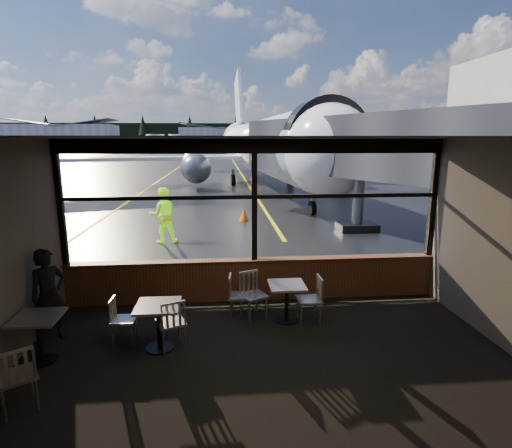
{
  "coord_description": "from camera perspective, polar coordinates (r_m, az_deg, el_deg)",
  "views": [
    {
      "loc": [
        -0.7,
        -8.31,
        3.48
      ],
      "look_at": [
        0.13,
        1.0,
        1.5
      ],
      "focal_mm": 28.0,
      "sensor_mm": 36.0,
      "label": 1
    }
  ],
  "objects": [
    {
      "name": "ground_plane",
      "position": [
        128.36,
        -4.88,
        10.35
      ],
      "size": [
        520.0,
        520.0,
        0.0
      ],
      "primitive_type": "plane",
      "color": "black",
      "rests_on": "ground"
    },
    {
      "name": "carpet_floor",
      "position": [
        6.38,
        2.2,
        -20.99
      ],
      "size": [
        8.0,
        6.0,
        0.01
      ],
      "primitive_type": "cube",
      "color": "black",
      "rests_on": "ground"
    },
    {
      "name": "ceiling",
      "position": [
        5.35,
        2.5,
        12.18
      ],
      "size": [
        8.0,
        6.0,
        0.04
      ],
      "primitive_type": "cube",
      "color": "#38332D",
      "rests_on": "ground"
    },
    {
      "name": "wall_back",
      "position": [
        2.97,
        10.54,
        -23.88
      ],
      "size": [
        8.0,
        0.04,
        3.5
      ],
      "primitive_type": "cube",
      "color": "#544C43",
      "rests_on": "ground"
    },
    {
      "name": "window_sill",
      "position": [
        8.87,
        -0.25,
        -8.01
      ],
      "size": [
        8.0,
        0.28,
        0.9
      ],
      "primitive_type": "cube",
      "color": "#502B18",
      "rests_on": "ground"
    },
    {
      "name": "window_header",
      "position": [
        8.34,
        -0.27,
        11.07
      ],
      "size": [
        8.0,
        0.18,
        0.3
      ],
      "primitive_type": "cube",
      "color": "black",
      "rests_on": "ground"
    },
    {
      "name": "mullion_left",
      "position": [
        9.01,
        -26.19,
        2.57
      ],
      "size": [
        0.12,
        0.12,
        2.6
      ],
      "primitive_type": "cube",
      "color": "black",
      "rests_on": "ground"
    },
    {
      "name": "mullion_centre",
      "position": [
        8.43,
        -0.26,
        3.24
      ],
      "size": [
        0.12,
        0.12,
        2.6
      ],
      "primitive_type": "cube",
      "color": "black",
      "rests_on": "ground"
    },
    {
      "name": "mullion_right",
      "position": [
        9.61,
        23.96,
        3.28
      ],
      "size": [
        0.12,
        0.12,
        2.6
      ],
      "primitive_type": "cube",
      "color": "black",
      "rests_on": "ground"
    },
    {
      "name": "window_transom",
      "position": [
        8.42,
        -0.26,
        3.91
      ],
      "size": [
        8.0,
        0.1,
        0.08
      ],
      "primitive_type": "cube",
      "color": "black",
      "rests_on": "ground"
    },
    {
      "name": "airliner",
      "position": [
        30.78,
        1.27,
        15.83
      ],
      "size": [
        33.09,
        38.67,
        11.13
      ],
      "primitive_type": null,
      "rotation": [
        0.0,
        0.0,
        0.08
      ],
      "color": "white",
      "rests_on": "ground_plane"
    },
    {
      "name": "jet_bridge",
      "position": [
        14.51,
        12.26,
        7.22
      ],
      "size": [
        8.81,
        10.77,
        4.7
      ],
      "primitive_type": null,
      "color": "#2B2B2D",
      "rests_on": "ground_plane"
    },
    {
      "name": "cafe_table_near",
      "position": [
        7.92,
        4.4,
        -11.14
      ],
      "size": [
        0.69,
        0.69,
        0.75
      ],
      "primitive_type": null,
      "color": "#9F9992",
      "rests_on": "carpet_floor"
    },
    {
      "name": "cafe_table_mid",
      "position": [
        7.11,
        -13.69,
        -14.09
      ],
      "size": [
        0.72,
        0.72,
        0.79
      ],
      "primitive_type": null,
      "color": "gray",
      "rests_on": "carpet_floor"
    },
    {
      "name": "cafe_table_left",
      "position": [
        7.4,
        -28.51,
        -14.27
      ],
      "size": [
        0.7,
        0.7,
        0.77
      ],
      "primitive_type": null,
      "color": "#9C9790",
      "rests_on": "carpet_floor"
    },
    {
      "name": "chair_near_e",
      "position": [
        7.83,
        7.54,
        -10.73
      ],
      "size": [
        0.52,
        0.52,
        0.95
      ],
      "primitive_type": null,
      "rotation": [
        0.0,
        0.0,
        1.58
      ],
      "color": "#ACA89B",
      "rests_on": "carpet_floor"
    },
    {
      "name": "chair_near_w",
      "position": [
        8.0,
        -2.3,
        -10.33
      ],
      "size": [
        0.53,
        0.53,
        0.9
      ],
      "primitive_type": null,
      "rotation": [
        0.0,
        0.0,
        -1.67
      ],
      "color": "#A9A499",
      "rests_on": "carpet_floor"
    },
    {
      "name": "chair_near_n",
      "position": [
        7.93,
        -0.34,
        -10.28
      ],
      "size": [
        0.69,
        0.69,
        0.95
      ],
      "primitive_type": null,
      "rotation": [
        0.0,
        0.0,
        3.58
      ],
      "color": "beige",
      "rests_on": "carpet_floor"
    },
    {
      "name": "chair_mid_s",
      "position": [
        7.05,
        -12.06,
        -13.67
      ],
      "size": [
        0.65,
        0.65,
        0.92
      ],
      "primitive_type": null,
      "rotation": [
        0.0,
        0.0,
        0.37
      ],
      "color": "#ADA89C",
      "rests_on": "carpet_floor"
    },
    {
      "name": "chair_mid_w",
      "position": [
        7.47,
        -18.35,
        -12.91
      ],
      "size": [
        0.47,
        0.47,
        0.82
      ],
      "primitive_type": null,
      "rotation": [
        0.0,
        0.0,
        -1.61
      ],
      "color": "beige",
      "rests_on": "carpet_floor"
    },
    {
      "name": "chair_left_s",
      "position": [
        6.32,
        -31.05,
        -18.21
      ],
      "size": [
        0.72,
        0.72,
        0.96
      ],
      "primitive_type": null,
      "rotation": [
        0.0,
        0.0,
        0.58
      ],
      "color": "#ABA79A",
      "rests_on": "carpet_floor"
    },
    {
      "name": "passenger",
      "position": [
        7.88,
        -27.48,
        -9.07
      ],
      "size": [
        0.71,
        0.71,
        1.67
      ],
      "primitive_type": "imported",
      "rotation": [
        0.0,
        0.0,
        0.78
      ],
      "color": "black",
      "rests_on": "carpet_floor"
    },
    {
      "name": "ground_crew",
      "position": [
        14.03,
        -13.14,
        1.25
      ],
      "size": [
        1.05,
        0.9,
        1.9
      ],
      "primitive_type": "imported",
      "rotation": [
        0.0,
        0.0,
        3.35
      ],
      "color": "#BFF219",
      "rests_on": "ground_plane"
    },
    {
      "name": "cone_nose",
      "position": [
        17.46,
        -1.75,
        1.38
      ],
      "size": [
        0.4,
        0.4,
        0.56
      ],
      "primitive_type": "cone",
      "color": "#FD6207",
      "rests_on": "ground_plane"
    },
    {
      "name": "hangar_left",
      "position": [
        200.66,
        -25.86,
        11.36
      ],
      "size": [
        45.0,
        18.0,
        11.0
      ],
      "primitive_type": null,
      "color": "silver",
      "rests_on": "ground_plane"
    },
    {
      "name": "hangar_mid",
      "position": [
        193.31,
        -5.02,
        12.35
      ],
      "size": [
        38.0,
        15.0,
        10.0
      ],
      "primitive_type": null,
      "color": "silver",
      "rests_on": "ground_plane"
    },
    {
      "name": "hangar_right",
      "position": [
        195.96,
        13.24,
        12.38
      ],
      "size": [
        50.0,
        20.0,
        12.0
      ],
      "primitive_type": null,
      "color": "silver",
      "rests_on": "ground_plane"
    },
    {
      "name": "fuel_tank_a",
      "position": [
        192.55,
        -14.15,
        11.45
      ],
      "size": [
        8.0,
        8.0,
        6.0
      ],
      "primitive_type": "cylinder",
      "color": "silver",
      "rests_on": "ground_plane"
    },
    {
      "name": "fuel_tank_b",
      "position": [
        191.28,
        -11.13,
        11.58
      ],
      "size": [
        8.0,
        8.0,
        6.0
      ],
      "primitive_type": "cylinder",
      "color": "silver",
      "rests_on": "ground_plane"
    },
    {
      "name": "fuel_tank_c",
      "position": [
        190.53,
        -8.08,
        11.69
      ],
      "size": [
        8.0,
        8.0,
        6.0
      ],
      "primitive_type": "cylinder",
      "color": "silver",
      "rests_on": "ground_plane"
    },
    {
      "name": "treeline",
      "position": [
        218.32,
        -5.05,
        12.56
      ],
      "size": [
        360.0,
        3.0,
        12.0
      ],
      "primitive_type": "cube",
      "color": "black",
      "rests_on": "ground_plane"
    }
  ]
}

